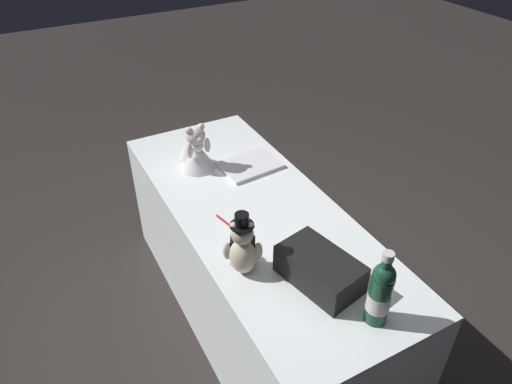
# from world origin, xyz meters

# --- Properties ---
(ground_plane) EXTENTS (12.00, 12.00, 0.00)m
(ground_plane) POSITION_xyz_m (0.00, 0.00, 0.00)
(ground_plane) COLOR #2D2826
(reception_table) EXTENTS (1.82, 0.71, 0.72)m
(reception_table) POSITION_xyz_m (0.00, 0.00, 0.36)
(reception_table) COLOR white
(reception_table) RESTS_ON ground_plane
(teddy_bear_groom) EXTENTS (0.15, 0.14, 0.28)m
(teddy_bear_groom) POSITION_xyz_m (0.31, -0.23, 0.83)
(teddy_bear_groom) COLOR beige
(teddy_bear_groom) RESTS_ON reception_table
(teddy_bear_bride) EXTENTS (0.23, 0.19, 0.25)m
(teddy_bear_bride) POSITION_xyz_m (-0.48, -0.10, 0.83)
(teddy_bear_bride) COLOR white
(teddy_bear_bride) RESTS_ON reception_table
(champagne_bottle) EXTENTS (0.08, 0.08, 0.32)m
(champagne_bottle) POSITION_xyz_m (0.76, 0.07, 0.86)
(champagne_bottle) COLOR #17462C
(champagne_bottle) RESTS_ON reception_table
(signing_pen) EXTENTS (0.15, 0.04, 0.01)m
(signing_pen) POSITION_xyz_m (0.04, -0.17, 0.73)
(signing_pen) COLOR maroon
(signing_pen) RESTS_ON reception_table
(gift_case_black) EXTENTS (0.36, 0.25, 0.13)m
(gift_case_black) POSITION_xyz_m (0.51, -0.00, 0.79)
(gift_case_black) COLOR black
(gift_case_black) RESTS_ON reception_table
(guestbook) EXTENTS (0.25, 0.32, 0.02)m
(guestbook) POSITION_xyz_m (-0.34, 0.15, 0.73)
(guestbook) COLOR white
(guestbook) RESTS_ON reception_table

